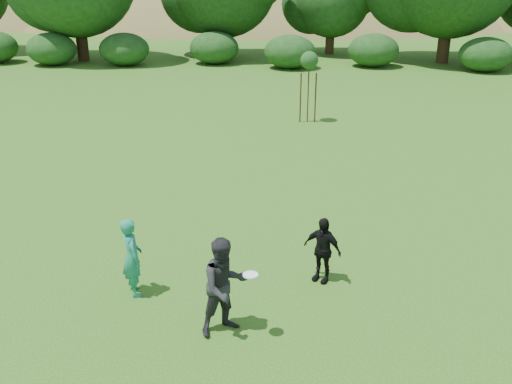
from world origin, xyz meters
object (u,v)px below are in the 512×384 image
Objects in this scene: player_teal at (132,257)px; player_grey at (225,286)px; sapling at (309,62)px; player_black at (322,250)px.

player_grey is (1.98, -1.10, 0.10)m from player_teal.
player_grey is at bearing -149.24° from player_teal.
player_grey is at bearing -96.36° from sapling.
sapling reaches higher than player_black.
player_black is 12.45m from sapling.
player_black is at bearing 13.20° from player_grey.
player_teal is 3.83m from player_black.
player_grey is 0.65× the size of sapling.
player_black is 0.50× the size of sapling.
player_teal is 1.15× the size of player_black.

